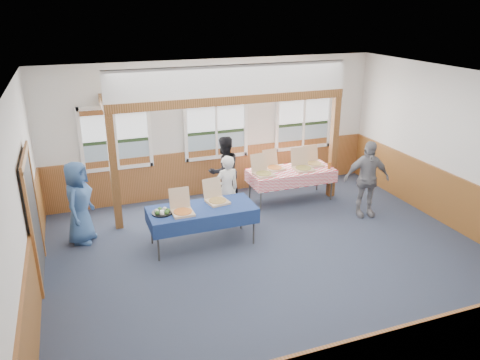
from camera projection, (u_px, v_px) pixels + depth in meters
name	position (u px, v px, depth m)	size (l,w,h in m)	color
floor	(275.00, 259.00, 8.51)	(8.00, 8.00, 0.00)	#282F41
ceiling	(280.00, 82.00, 7.37)	(8.00, 8.00, 0.00)	white
wall_back	(216.00, 128.00, 11.01)	(8.00, 8.00, 0.00)	silver
wall_front	(417.00, 286.00, 4.87)	(8.00, 8.00, 0.00)	silver
wall_left	(21.00, 210.00, 6.65)	(8.00, 8.00, 0.00)	silver
wall_right	(462.00, 152.00, 9.23)	(8.00, 8.00, 0.00)	silver
wainscot_back	(217.00, 171.00, 11.36)	(7.98, 0.05, 1.10)	brown
wainscot_left	(34.00, 274.00, 7.03)	(0.05, 6.98, 1.10)	brown
wainscot_right	(452.00, 201.00, 9.60)	(0.05, 6.98, 1.10)	brown
cased_opening	(33.00, 219.00, 7.64)	(0.06, 1.30, 2.10)	#363636
window_left	(116.00, 134.00, 10.20)	(1.56, 0.10, 1.46)	white
window_mid	(216.00, 125.00, 10.94)	(1.56, 0.10, 1.46)	white
window_right	(304.00, 118.00, 11.69)	(1.56, 0.10, 1.46)	white
post_left	(114.00, 173.00, 9.29)	(0.15, 0.15, 2.40)	#533312
post_right	(333.00, 148.00, 10.91)	(0.15, 0.15, 2.40)	#533312
cross_beam	(232.00, 100.00, 9.64)	(5.15, 0.18, 0.18)	#533312
table_left	(202.00, 210.00, 8.80)	(2.17, 1.38, 0.76)	#363636
table_right	(291.00, 172.00, 10.82)	(2.15, 1.54, 0.76)	#363636
pizza_box_a	(182.00, 210.00, 8.54)	(0.38, 0.47, 0.42)	#D4B88D
pizza_box_b	(217.00, 199.00, 9.02)	(0.45, 0.53, 0.42)	#D4B88D
pizza_box_c	(263.00, 172.00, 10.45)	(0.45, 0.53, 0.44)	#D4B88D
pizza_box_d	(274.00, 166.00, 10.83)	(0.43, 0.51, 0.42)	#D4B88D
pizza_box_e	(303.00, 167.00, 10.79)	(0.45, 0.53, 0.46)	#D4B88D
pizza_box_f	(313.00, 162.00, 11.11)	(0.40, 0.48, 0.42)	#D4B88D
veggie_tray	(162.00, 212.00, 8.53)	(0.38, 0.38, 0.09)	black
drink_glass	(329.00, 166.00, 10.83)	(0.07, 0.07, 0.15)	#965319
woman_white	(227.00, 190.00, 9.66)	(0.54, 0.36, 1.49)	silver
woman_black	(224.00, 171.00, 10.58)	(0.78, 0.61, 1.61)	black
man_blue	(79.00, 203.00, 8.87)	(0.80, 0.52, 1.63)	#3A5E93
person_grey	(367.00, 179.00, 9.99)	(0.98, 0.41, 1.68)	gray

